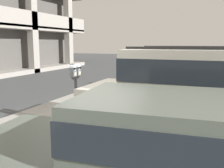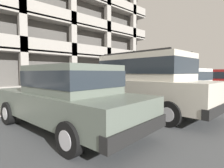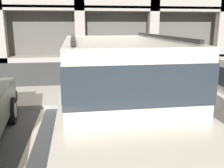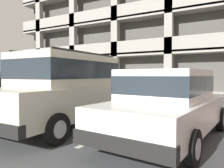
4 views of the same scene
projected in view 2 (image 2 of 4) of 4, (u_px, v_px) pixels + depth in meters
name	position (u px, v px, depth m)	size (l,w,h in m)	color
ground_plane	(98.00, 104.00, 7.79)	(80.00, 80.00, 0.10)	#444749
sidewalk	(82.00, 99.00, 8.72)	(40.00, 2.20, 0.12)	#9E9B93
parking_stall_lines	(144.00, 103.00, 7.78)	(11.98, 4.80, 0.01)	silver
silver_suv	(144.00, 81.00, 6.02)	(2.05, 4.80, 2.03)	beige
red_sedan	(67.00, 95.00, 4.24)	(2.15, 4.62, 1.54)	#5B665B
dark_hatchback	(178.00, 85.00, 8.05)	(2.11, 4.61, 1.54)	silver
blue_coupe	(212.00, 82.00, 9.96)	(1.89, 4.51, 1.54)	red
parking_meter_near	(91.00, 76.00, 7.87)	(0.35, 0.12, 1.47)	#47474C
parking_meter_far	(162.00, 74.00, 11.90)	(0.35, 0.12, 1.51)	#595B60
parking_garage	(6.00, 26.00, 17.62)	(32.00, 10.00, 13.25)	#54514D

